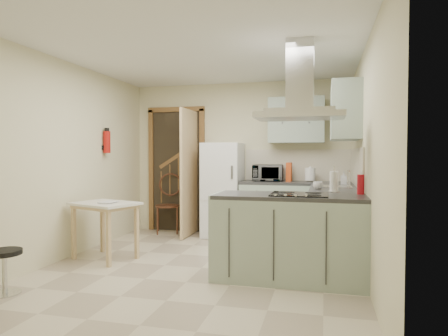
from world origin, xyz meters
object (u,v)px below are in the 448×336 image
(fridge, at_px, (223,190))
(drop_leaf_table, at_px, (105,231))
(peninsula, at_px, (289,237))
(bentwood_chair, at_px, (167,206))
(stool, at_px, (5,272))
(microwave, at_px, (268,173))
(extractor_hood, at_px, (300,116))

(fridge, xyz_separation_m, drop_leaf_table, (-1.10, -1.71, -0.39))
(drop_leaf_table, bearing_deg, peninsula, 12.37)
(fridge, xyz_separation_m, bentwood_chair, (-0.98, 0.05, -0.30))
(bentwood_chair, height_order, stool, bentwood_chair)
(stool, height_order, microwave, microwave)
(fridge, relative_size, peninsula, 0.97)
(fridge, height_order, bentwood_chair, fridge)
(peninsula, xyz_separation_m, extractor_hood, (0.10, 0.00, 1.27))
(fridge, height_order, drop_leaf_table, fridge)
(drop_leaf_table, height_order, bentwood_chair, bentwood_chair)
(peninsula, distance_m, microwave, 2.18)
(fridge, distance_m, stool, 3.40)
(drop_leaf_table, bearing_deg, extractor_hood, 12.64)
(fridge, height_order, peninsula, fridge)
(microwave, bearing_deg, bentwood_chair, 178.16)
(fridge, distance_m, microwave, 0.77)
(peninsula, xyz_separation_m, microwave, (-0.51, 2.04, 0.58))
(peninsula, bearing_deg, microwave, 104.03)
(fridge, bearing_deg, stool, -113.75)
(extractor_hood, relative_size, drop_leaf_table, 1.18)
(bentwood_chair, distance_m, microwave, 1.79)
(bentwood_chair, xyz_separation_m, stool, (-0.37, -3.13, -0.24))
(extractor_hood, xyz_separation_m, stool, (-2.68, -1.09, -1.51))
(peninsula, distance_m, stool, 2.81)
(bentwood_chair, xyz_separation_m, microwave, (1.69, 0.01, 0.58))
(extractor_hood, height_order, drop_leaf_table, extractor_hood)
(drop_leaf_table, distance_m, bentwood_chair, 1.77)
(extractor_hood, distance_m, microwave, 2.24)
(fridge, bearing_deg, bentwood_chair, 176.86)
(fridge, bearing_deg, extractor_hood, -56.21)
(peninsula, height_order, extractor_hood, extractor_hood)
(fridge, relative_size, bentwood_chair, 1.66)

